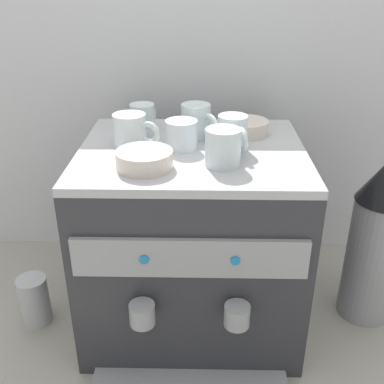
{
  "coord_description": "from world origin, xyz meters",
  "views": [
    {
      "loc": [
        0.02,
        -1.02,
        0.89
      ],
      "look_at": [
        0.0,
        0.0,
        0.38
      ],
      "focal_mm": 43.21,
      "sensor_mm": 36.0,
      "label": 1
    }
  ],
  "objects": [
    {
      "name": "ceramic_cup_5",
      "position": [
        0.01,
        0.08,
        0.54
      ],
      "size": [
        0.09,
        0.1,
        0.08
      ],
      "color": "silver",
      "rests_on": "espresso_machine"
    },
    {
      "name": "coffee_grinder",
      "position": [
        0.49,
        0.02,
        0.24
      ],
      "size": [
        0.15,
        0.15,
        0.47
      ],
      "color": "#939399",
      "rests_on": "ground_plane"
    },
    {
      "name": "ceramic_cup_2",
      "position": [
        -0.02,
        0.01,
        0.53
      ],
      "size": [
        0.08,
        0.11,
        0.07
      ],
      "color": "silver",
      "rests_on": "espresso_machine"
    },
    {
      "name": "ceramic_cup_1",
      "position": [
        0.1,
        -0.01,
        0.54
      ],
      "size": [
        0.07,
        0.11,
        0.08
      ],
      "color": "silver",
      "rests_on": "espresso_machine"
    },
    {
      "name": "espresso_machine",
      "position": [
        0.0,
        -0.0,
        0.25
      ],
      "size": [
        0.53,
        0.56,
        0.5
      ],
      "color": "#2D2D33",
      "rests_on": "ground_plane"
    },
    {
      "name": "tiled_backsplash_wall",
      "position": [
        0.0,
        0.38,
        0.48
      ],
      "size": [
        2.8,
        0.03,
        0.96
      ],
      "primitive_type": "cube",
      "color": "silver",
      "rests_on": "ground_plane"
    },
    {
      "name": "ceramic_cup_0",
      "position": [
        -0.13,
        0.1,
        0.54
      ],
      "size": [
        0.06,
        0.1,
        0.08
      ],
      "color": "silver",
      "rests_on": "espresso_machine"
    },
    {
      "name": "ceramic_bowl_1",
      "position": [
        -0.1,
        -0.12,
        0.52
      ],
      "size": [
        0.12,
        0.12,
        0.04
      ],
      "color": "beige",
      "rests_on": "espresso_machine"
    },
    {
      "name": "ceramic_cup_4",
      "position": [
        -0.14,
        0.01,
        0.54
      ],
      "size": [
        0.12,
        0.08,
        0.08
      ],
      "color": "silver",
      "rests_on": "espresso_machine"
    },
    {
      "name": "milk_pitcher",
      "position": [
        -0.43,
        -0.04,
        0.07
      ],
      "size": [
        0.08,
        0.08,
        0.14
      ],
      "primitive_type": "cylinder",
      "color": "#B7B7BC",
      "rests_on": "ground_plane"
    },
    {
      "name": "ground_plane",
      "position": [
        0.0,
        0.0,
        0.0
      ],
      "size": [
        4.0,
        4.0,
        0.0
      ],
      "primitive_type": "plane",
      "color": "#9E998E"
    },
    {
      "name": "ceramic_cup_3",
      "position": [
        0.07,
        -0.1,
        0.54
      ],
      "size": [
        0.09,
        0.11,
        0.08
      ],
      "color": "silver",
      "rests_on": "espresso_machine"
    },
    {
      "name": "ceramic_bowl_0",
      "position": [
        0.13,
        0.11,
        0.51
      ],
      "size": [
        0.12,
        0.12,
        0.03
      ],
      "color": "beige",
      "rests_on": "espresso_machine"
    }
  ]
}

